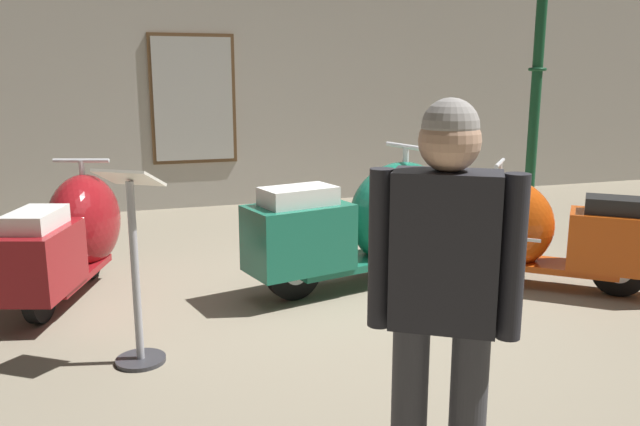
{
  "coord_description": "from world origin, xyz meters",
  "views": [
    {
      "loc": [
        -1.55,
        -3.84,
        1.6
      ],
      "look_at": [
        -0.08,
        0.71,
        0.56
      ],
      "focal_mm": 35.95,
      "sensor_mm": 36.0,
      "label": 1
    }
  ],
  "objects_px": {
    "scooter_1": "(372,222)",
    "info_stanchion": "(136,284)",
    "visitor_0": "(443,291)",
    "lamppost": "(538,61)",
    "scooter_0": "(73,234)",
    "scooter_2": "(534,231)"
  },
  "relations": [
    {
      "from": "scooter_2",
      "to": "lamppost",
      "type": "distance_m",
      "value": 2.6
    },
    {
      "from": "scooter_0",
      "to": "scooter_1",
      "type": "distance_m",
      "value": 2.24
    },
    {
      "from": "scooter_0",
      "to": "lamppost",
      "type": "distance_m",
      "value": 4.88
    },
    {
      "from": "scooter_1",
      "to": "scooter_2",
      "type": "height_order",
      "value": "scooter_1"
    },
    {
      "from": "visitor_0",
      "to": "lamppost",
      "type": "bearing_deg",
      "value": -6.65
    },
    {
      "from": "info_stanchion",
      "to": "visitor_0",
      "type": "bearing_deg",
      "value": -60.39
    },
    {
      "from": "scooter_1",
      "to": "lamppost",
      "type": "distance_m",
      "value": 3.09
    },
    {
      "from": "scooter_2",
      "to": "lamppost",
      "type": "xyz_separation_m",
      "value": [
        1.29,
        1.85,
        1.3
      ]
    },
    {
      "from": "scooter_0",
      "to": "info_stanchion",
      "type": "bearing_deg",
      "value": -146.34
    },
    {
      "from": "lamppost",
      "to": "visitor_0",
      "type": "height_order",
      "value": "lamppost"
    },
    {
      "from": "scooter_0",
      "to": "visitor_0",
      "type": "distance_m",
      "value": 3.43
    },
    {
      "from": "scooter_0",
      "to": "lamppost",
      "type": "relative_size",
      "value": 0.53
    },
    {
      "from": "scooter_1",
      "to": "info_stanchion",
      "type": "bearing_deg",
      "value": -166.64
    },
    {
      "from": "info_stanchion",
      "to": "scooter_2",
      "type": "bearing_deg",
      "value": 9.3
    },
    {
      "from": "lamppost",
      "to": "scooter_2",
      "type": "bearing_deg",
      "value": -124.83
    },
    {
      "from": "scooter_0",
      "to": "scooter_1",
      "type": "bearing_deg",
      "value": -85.4
    },
    {
      "from": "lamppost",
      "to": "info_stanchion",
      "type": "height_order",
      "value": "lamppost"
    },
    {
      "from": "scooter_0",
      "to": "lamppost",
      "type": "height_order",
      "value": "lamppost"
    },
    {
      "from": "scooter_0",
      "to": "scooter_2",
      "type": "height_order",
      "value": "scooter_0"
    },
    {
      "from": "scooter_2",
      "to": "scooter_1",
      "type": "bearing_deg",
      "value": 20.17
    },
    {
      "from": "info_stanchion",
      "to": "scooter_1",
      "type": "bearing_deg",
      "value": 27.0
    },
    {
      "from": "lamppost",
      "to": "visitor_0",
      "type": "bearing_deg",
      "value": -129.02
    }
  ]
}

